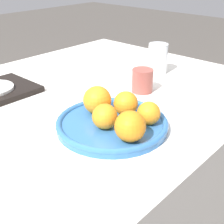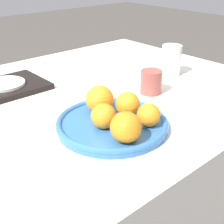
# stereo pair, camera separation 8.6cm
# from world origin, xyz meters

# --- Properties ---
(table) EXTENTS (1.42, 1.03, 0.73)m
(table) POSITION_xyz_m (0.00, 0.00, 0.36)
(table) COLOR silver
(table) RESTS_ON ground_plane
(fruit_platter) EXTENTS (0.31, 0.31, 0.03)m
(fruit_platter) POSITION_xyz_m (-0.05, -0.24, 0.74)
(fruit_platter) COLOR #336BAD
(fruit_platter) RESTS_ON table
(orange_0) EXTENTS (0.06, 0.06, 0.06)m
(orange_0) POSITION_xyz_m (0.01, -0.32, 0.78)
(orange_0) COLOR orange
(orange_0) RESTS_ON fruit_platter
(orange_1) EXTENTS (0.08, 0.08, 0.08)m
(orange_1) POSITION_xyz_m (-0.03, -0.17, 0.79)
(orange_1) COLOR orange
(orange_1) RESTS_ON fruit_platter
(orange_2) EXTENTS (0.07, 0.07, 0.07)m
(orange_2) POSITION_xyz_m (-0.09, -0.25, 0.78)
(orange_2) COLOR orange
(orange_2) RESTS_ON fruit_platter
(orange_3) EXTENTS (0.08, 0.08, 0.08)m
(orange_3) POSITION_xyz_m (-0.09, -0.34, 0.78)
(orange_3) COLOR orange
(orange_3) RESTS_ON fruit_platter
(orange_4) EXTENTS (0.07, 0.07, 0.07)m
(orange_4) POSITION_xyz_m (0.01, -0.24, 0.78)
(orange_4) COLOR orange
(orange_4) RESTS_ON fruit_platter
(water_glass) EXTENTS (0.08, 0.08, 0.12)m
(water_glass) POSITION_xyz_m (0.42, -0.07, 0.79)
(water_glass) COLOR silver
(water_glass) RESTS_ON table
(cup_0) EXTENTS (0.07, 0.07, 0.08)m
(cup_0) POSITION_xyz_m (0.22, -0.14, 0.77)
(cup_0) COLOR #9E4C42
(cup_0) RESTS_ON table
(napkin) EXTENTS (0.12, 0.14, 0.01)m
(napkin) POSITION_xyz_m (0.60, 0.17, 0.73)
(napkin) COLOR silver
(napkin) RESTS_ON table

